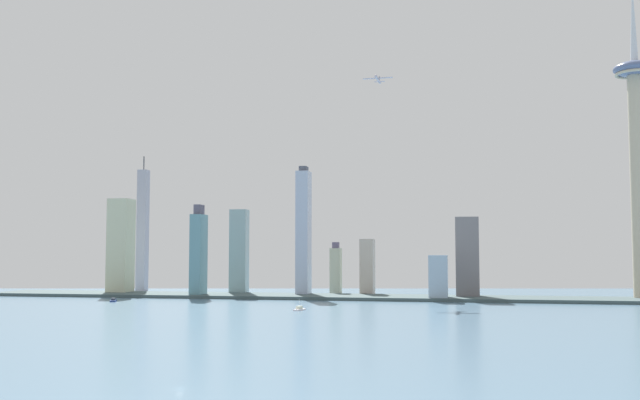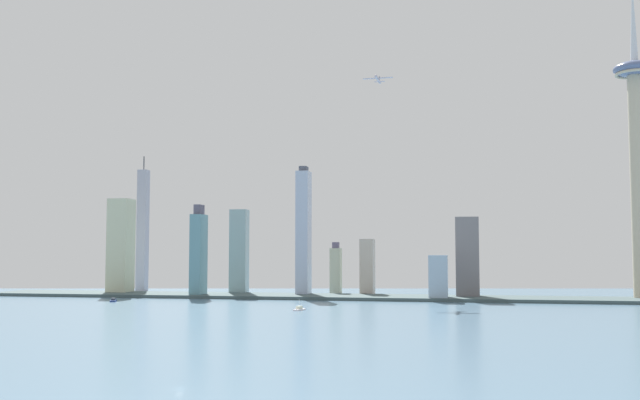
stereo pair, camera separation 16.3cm
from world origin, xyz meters
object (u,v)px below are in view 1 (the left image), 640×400
object	(u,v)px
skyscraper_9	(367,268)
boat_0	(113,300)
skyscraper_3	(336,270)
skyscraper_0	(438,278)
airplane	(378,79)
skyscraper_2	(239,252)
skyscraper_5	(199,254)
skyscraper_1	(304,233)
observation_tower	(637,136)
boat_1	(299,309)
skyscraper_8	(143,230)
skyscraper_4	(467,258)
skyscraper_6	(121,247)

from	to	relation	value
skyscraper_9	boat_0	size ratio (longest dim) A/B	4.13
skyscraper_3	skyscraper_0	bearing A→B (deg)	-32.45
airplane	skyscraper_2	bearing A→B (deg)	-85.37
boat_0	skyscraper_5	bearing A→B (deg)	122.66
skyscraper_1	observation_tower	bearing A→B (deg)	-0.03
observation_tower	skyscraper_5	size ratio (longest dim) A/B	3.32
boat_1	observation_tower	bearing A→B (deg)	133.51
observation_tower	boat_1	size ratio (longest dim) A/B	23.12
skyscraper_2	skyscraper_8	distance (m)	163.85
skyscraper_4	skyscraper_9	xyz separation A→B (m)	(-113.96, 35.15, -11.51)
skyscraper_4	skyscraper_9	distance (m)	119.81
boat_0	skyscraper_8	bearing A→B (deg)	176.47
skyscraper_8	boat_1	distance (m)	379.62
skyscraper_5	skyscraper_6	bearing A→B (deg)	165.83
skyscraper_2	boat_1	world-z (taller)	skyscraper_2
skyscraper_4	skyscraper_5	distance (m)	299.73
skyscraper_6	skyscraper_1	bearing A→B (deg)	1.48
skyscraper_5	boat_0	bearing A→B (deg)	-127.05
skyscraper_2	skyscraper_5	distance (m)	57.72
skyscraper_0	skyscraper_8	size ratio (longest dim) A/B	0.27
observation_tower	skyscraper_2	bearing A→B (deg)	178.16
skyscraper_8	boat_0	xyz separation A→B (m)	(56.16, -186.58, -78.31)
observation_tower	skyscraper_6	xyz separation A→B (m)	(-586.04, -5.57, -117.25)
skyscraper_0	airplane	size ratio (longest dim) A/B	1.35
skyscraper_1	skyscraper_2	distance (m)	85.65
skyscraper_3	skyscraper_2	bearing A→B (deg)	-166.28
boat_0	boat_1	bearing A→B (deg)	51.60
skyscraper_1	skyscraper_9	xyz separation A→B (m)	(70.07, 28.45, -40.00)
skyscraper_1	skyscraper_5	bearing A→B (deg)	-163.78
observation_tower	airplane	world-z (taller)	observation_tower
skyscraper_2	skyscraper_5	xyz separation A→B (m)	(-32.98, -47.34, -1.83)
skyscraper_1	skyscraper_4	bearing A→B (deg)	-2.08
skyscraper_1	airplane	size ratio (longest dim) A/B	4.24
observation_tower	skyscraper_2	size ratio (longest dim) A/B	3.43
skyscraper_0	observation_tower	bearing A→B (deg)	10.00
skyscraper_5	skyscraper_6	size ratio (longest dim) A/B	0.91
skyscraper_3	skyscraper_4	world-z (taller)	skyscraper_4
skyscraper_1	boat_0	xyz separation A→B (m)	(-175.88, -114.65, -71.71)
observation_tower	skyscraper_0	bearing A→B (deg)	-170.00
skyscraper_2	skyscraper_3	size ratio (longest dim) A/B	1.62
boat_1	skyscraper_2	bearing A→B (deg)	-135.12
skyscraper_3	skyscraper_8	xyz separation A→B (m)	(-262.45, 30.57, 50.46)
skyscraper_4	boat_0	bearing A→B (deg)	-163.30
skyscraper_2	skyscraper_3	bearing A→B (deg)	13.72
observation_tower	skyscraper_9	distance (m)	326.13
observation_tower	skyscraper_4	world-z (taller)	observation_tower
skyscraper_2	boat_0	distance (m)	167.06
skyscraper_8	boat_0	world-z (taller)	skyscraper_8
skyscraper_0	skyscraper_1	size ratio (longest dim) A/B	0.32
skyscraper_1	skyscraper_8	xyz separation A→B (m)	(-232.04, 71.93, 6.60)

